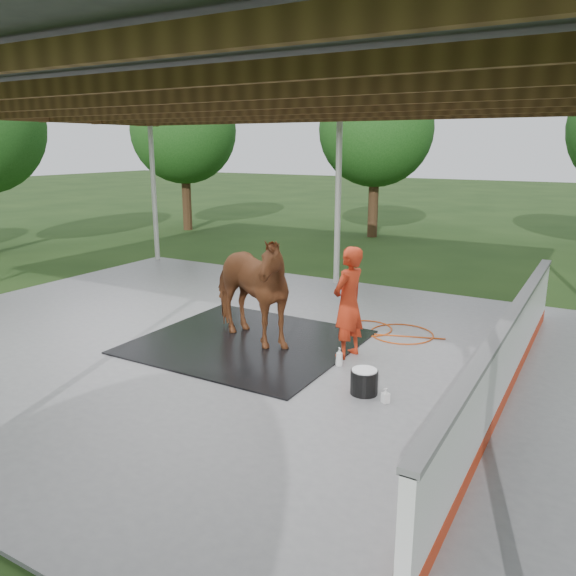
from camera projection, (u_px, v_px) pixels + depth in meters
The scene contains 12 objects.
ground at pixel (218, 342), 9.53m from camera, with size 100.00×100.00×0.00m, color #1E3814.
concrete_slab at pixel (218, 341), 9.53m from camera, with size 12.00×10.00×0.05m, color slate.
pavilion_structure at pixel (210, 97), 8.55m from camera, with size 12.60×10.60×4.05m.
dasher_board at pixel (506, 360), 7.16m from camera, with size 0.16×8.00×1.15m.
tree_belt at pixel (259, 112), 9.21m from camera, with size 28.00×28.00×5.80m.
rubber_mat at pixel (247, 342), 9.39m from camera, with size 3.40×3.19×0.03m, color black.
horse at pixel (246, 287), 9.16m from camera, with size 1.00×2.19×1.85m, color brown.
handler at pixel (348, 303), 8.57m from camera, with size 0.63×0.42×1.74m, color red.
wash_bucket at pixel (364, 381), 7.42m from camera, with size 0.37×0.37×0.34m.
soap_bottle_a at pixel (339, 357), 8.35m from camera, with size 0.11×0.11×0.29m, color silver.
soap_bottle_b at pixel (386, 395), 7.17m from camera, with size 0.09×0.09×0.20m, color #338CD8.
hose_coil at pixel (387, 331), 9.91m from camera, with size 1.86×1.10×0.02m.
Camera 1 is at (5.55, -7.20, 3.25)m, focal length 35.00 mm.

